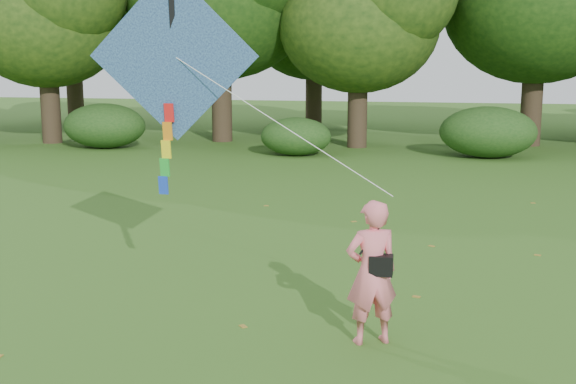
# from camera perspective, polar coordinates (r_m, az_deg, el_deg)

# --- Properties ---
(ground) EXTENTS (100.00, 100.00, 0.00)m
(ground) POSITION_cam_1_polar(r_m,az_deg,el_deg) (10.06, 5.28, -10.81)
(ground) COLOR #265114
(ground) RESTS_ON ground
(man_kite_flyer) EXTENTS (0.82, 0.70, 1.90)m
(man_kite_flyer) POSITION_cam_1_polar(r_m,az_deg,el_deg) (9.37, 6.62, -6.33)
(man_kite_flyer) COLOR #EF707C
(man_kite_flyer) RESTS_ON ground
(crossbody_bag) EXTENTS (0.43, 0.20, 0.73)m
(crossbody_bag) POSITION_cam_1_polar(r_m,az_deg,el_deg) (9.29, 7.34, -5.68)
(crossbody_bag) COLOR black
(crossbody_bag) RESTS_ON ground
(flying_kite) EXTENTS (4.27, 0.96, 3.13)m
(flying_kite) POSITION_cam_1_polar(r_m,az_deg,el_deg) (10.23, -9.01, 10.30)
(flying_kite) COLOR #233C9A
(flying_kite) RESTS_ON ground
(tree_line) EXTENTS (54.70, 15.30, 9.48)m
(tree_line) POSITION_cam_1_polar(r_m,az_deg,el_deg) (32.26, 12.87, 13.87)
(tree_line) COLOR #3A2D1E
(tree_line) RESTS_ON ground
(shrub_band) EXTENTS (39.15, 3.22, 1.88)m
(shrub_band) POSITION_cam_1_polar(r_m,az_deg,el_deg) (27.12, 7.67, 4.64)
(shrub_band) COLOR #264919
(shrub_band) RESTS_ON ground
(fallen_leaves) EXTENTS (10.31, 11.34, 0.01)m
(fallen_leaves) POSITION_cam_1_polar(r_m,az_deg,el_deg) (13.33, 10.75, -5.49)
(fallen_leaves) COLOR olive
(fallen_leaves) RESTS_ON ground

